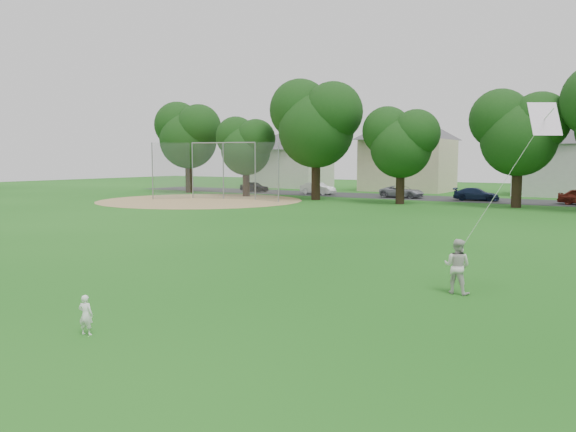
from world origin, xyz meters
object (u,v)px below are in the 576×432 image
Objects in this scene: toddler at (86,315)px; baseball_backstop at (221,171)px; kite at (499,190)px; older_boy at (457,266)px.

toddler is 39.51m from baseball_backstop.
kite is at bearing -150.53° from toddler.
older_boy is 37.36m from baseball_backstop.
toddler is 0.20× the size of kite.
baseball_backstop is at bearing -36.62° from older_boy.
older_boy is 0.36× the size of kite.
kite is at bearing -177.27° from older_boy.
older_boy is 0.13× the size of baseball_backstop.
baseball_backstop is at bearing -75.48° from toddler.
older_boy is at bearing -40.36° from baseball_backstop.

